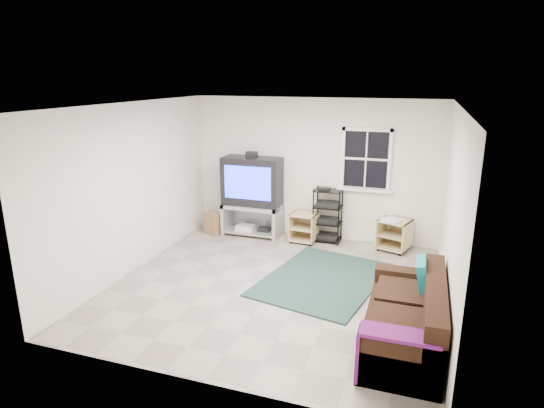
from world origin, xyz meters
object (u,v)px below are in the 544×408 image
(tv_unit, at_px, (252,190))
(side_table_left, at_px, (304,226))
(side_table_right, at_px, (395,232))
(av_rack, at_px, (327,218))
(sofa, at_px, (408,321))

(tv_unit, relative_size, side_table_left, 2.99)
(side_table_left, bearing_deg, side_table_right, 3.05)
(av_rack, xyz_separation_m, side_table_left, (-0.40, -0.13, -0.15))
(side_table_right, relative_size, sofa, 0.34)
(av_rack, bearing_deg, side_table_left, -162.57)
(av_rack, xyz_separation_m, side_table_right, (1.21, -0.04, -0.12))
(tv_unit, height_order, side_table_left, tv_unit)
(tv_unit, bearing_deg, sofa, -44.47)
(tv_unit, bearing_deg, side_table_right, 1.12)
(side_table_right, height_order, sofa, sofa)
(tv_unit, bearing_deg, side_table_left, -1.87)
(side_table_left, distance_m, sofa, 3.51)
(tv_unit, distance_m, side_table_left, 1.20)
(tv_unit, height_order, sofa, tv_unit)
(sofa, bearing_deg, side_table_left, 123.97)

